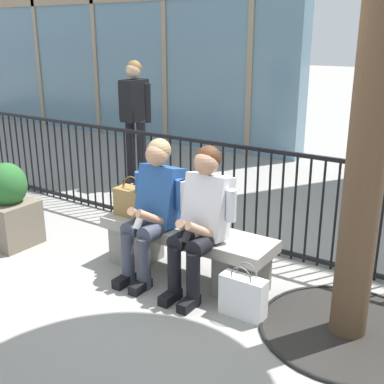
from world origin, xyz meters
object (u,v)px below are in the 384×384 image
object	(u,v)px
seated_person_companion	(201,216)
bystander_at_railing	(135,113)
stone_bench	(186,247)
planter	(10,207)
handbag_on_bench	(133,201)
seated_person_with_phone	(153,205)
shopping_bag	(243,296)

from	to	relation	value
seated_person_companion	bystander_at_railing	distance (m)	3.19
stone_bench	planter	size ratio (longest dim) A/B	1.88
seated_person_companion	bystander_at_railing	size ratio (longest dim) A/B	0.71
handbag_on_bench	bystander_at_railing	size ratio (longest dim) A/B	0.22
seated_person_with_phone	seated_person_companion	xyz separation A→B (m)	(0.49, 0.00, 0.00)
planter	bystander_at_railing	bearing A→B (deg)	98.02
stone_bench	shopping_bag	distance (m)	0.79
stone_bench	seated_person_companion	size ratio (longest dim) A/B	1.32
planter	handbag_on_bench	bearing A→B (deg)	17.92
handbag_on_bench	seated_person_companion	bearing A→B (deg)	-8.19
shopping_bag	seated_person_with_phone	bearing A→B (deg)	170.22
seated_person_with_phone	handbag_on_bench	world-z (taller)	seated_person_with_phone
stone_bench	bystander_at_railing	distance (m)	2.99
seated_person_with_phone	handbag_on_bench	bearing A→B (deg)	160.54
stone_bench	bystander_at_railing	world-z (taller)	bystander_at_railing
seated_person_with_phone	seated_person_companion	world-z (taller)	same
seated_person_with_phone	bystander_at_railing	distance (m)	2.84
seated_person_with_phone	handbag_on_bench	size ratio (longest dim) A/B	3.24
seated_person_companion	shopping_bag	distance (m)	0.70
stone_bench	seated_person_with_phone	xyz separation A→B (m)	(-0.24, -0.13, 0.38)
seated_person_companion	planter	xyz separation A→B (m)	(-2.09, -0.29, -0.26)
shopping_bag	stone_bench	bearing A→B (deg)	157.88
bystander_at_railing	shopping_bag	bearing A→B (deg)	-37.37
stone_bench	planter	world-z (taller)	planter
bystander_at_railing	planter	size ratio (longest dim) A/B	2.01
seated_person_with_phone	bystander_at_railing	world-z (taller)	bystander_at_railing
stone_bench	handbag_on_bench	size ratio (longest dim) A/B	4.28
planter	stone_bench	bearing A→B (deg)	12.80
seated_person_with_phone	planter	world-z (taller)	seated_person_with_phone
stone_bench	shopping_bag	xyz separation A→B (m)	(0.73, -0.30, -0.10)
handbag_on_bench	bystander_at_railing	world-z (taller)	bystander_at_railing
seated_person_companion	handbag_on_bench	xyz separation A→B (m)	(-0.82, 0.12, -0.06)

